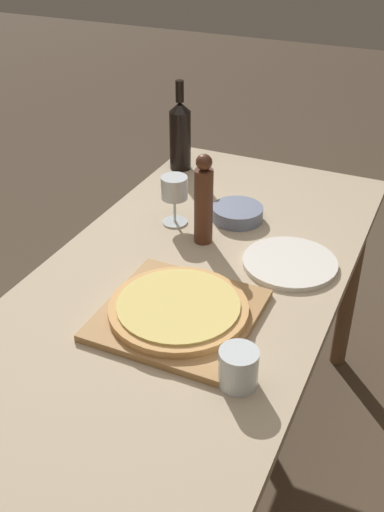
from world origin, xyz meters
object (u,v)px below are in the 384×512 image
object	(u,v)px
pizza	(178,308)
wine_glass	(174,190)
wine_bottle	(180,134)
pepper_mill	(204,201)
small_bowl	(237,213)

from	to	relation	value
pizza	wine_glass	bearing A→B (deg)	116.99
pizza	wine_glass	xyz separation A→B (m)	(-0.21, 0.40, 0.08)
pizza	wine_bottle	bearing A→B (deg)	115.16
pizza	pepper_mill	world-z (taller)	pepper_mill
pepper_mill	wine_glass	xyz separation A→B (m)	(-0.12, 0.06, -0.02)
wine_glass	pizza	bearing A→B (deg)	-63.01
wine_bottle	small_bowl	bearing A→B (deg)	-40.24
pizza	small_bowl	size ratio (longest dim) A/B	2.13
wine_glass	wine_bottle	bearing A→B (deg)	113.07
pizza	pepper_mill	distance (m)	0.37
pizza	wine_bottle	size ratio (longest dim) A/B	1.05
pepper_mill	small_bowl	world-z (taller)	pepper_mill
pizza	small_bowl	bearing A→B (deg)	95.12
pizza	wine_glass	world-z (taller)	wine_glass
pizza	wine_bottle	xyz separation A→B (m)	(-0.36, 0.77, 0.10)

